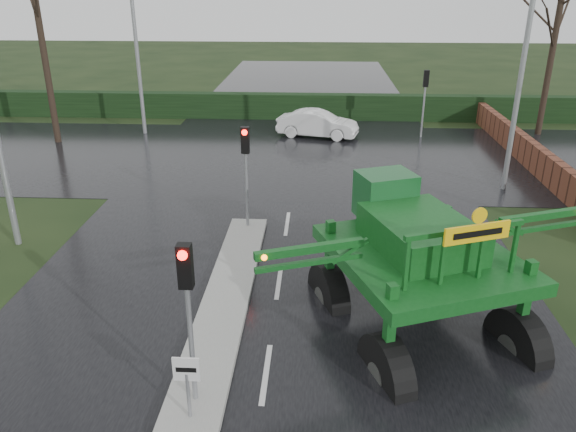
# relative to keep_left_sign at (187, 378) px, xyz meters

# --- Properties ---
(ground) EXTENTS (140.00, 140.00, 0.00)m
(ground) POSITION_rel_keep_left_sign_xyz_m (1.30, 1.50, -1.06)
(ground) COLOR black
(ground) RESTS_ON ground
(road_main) EXTENTS (14.00, 80.00, 0.02)m
(road_main) POSITION_rel_keep_left_sign_xyz_m (1.30, 11.50, -1.05)
(road_main) COLOR black
(road_main) RESTS_ON ground
(road_cross) EXTENTS (80.00, 12.00, 0.02)m
(road_cross) POSITION_rel_keep_left_sign_xyz_m (1.30, 17.50, -1.05)
(road_cross) COLOR black
(road_cross) RESTS_ON ground
(median_island) EXTENTS (1.20, 10.00, 0.16)m
(median_island) POSITION_rel_keep_left_sign_xyz_m (0.00, 4.50, -0.97)
(median_island) COLOR gray
(median_island) RESTS_ON ground
(hedge_row) EXTENTS (44.00, 0.90, 1.50)m
(hedge_row) POSITION_rel_keep_left_sign_xyz_m (1.30, 25.50, -0.31)
(hedge_row) COLOR black
(hedge_row) RESTS_ON ground
(brick_wall) EXTENTS (0.40, 20.00, 1.20)m
(brick_wall) POSITION_rel_keep_left_sign_xyz_m (11.80, 17.50, -0.46)
(brick_wall) COLOR #592D1E
(brick_wall) RESTS_ON ground
(keep_left_sign) EXTENTS (0.50, 0.07, 1.35)m
(keep_left_sign) POSITION_rel_keep_left_sign_xyz_m (0.00, 0.00, 0.00)
(keep_left_sign) COLOR gray
(keep_left_sign) RESTS_ON ground
(traffic_signal_near) EXTENTS (0.26, 0.33, 3.52)m
(traffic_signal_near) POSITION_rel_keep_left_sign_xyz_m (0.00, 0.49, 1.53)
(traffic_signal_near) COLOR gray
(traffic_signal_near) RESTS_ON ground
(traffic_signal_mid) EXTENTS (0.26, 0.33, 3.52)m
(traffic_signal_mid) POSITION_rel_keep_left_sign_xyz_m (0.00, 8.99, 1.53)
(traffic_signal_mid) COLOR gray
(traffic_signal_mid) RESTS_ON ground
(traffic_signal_far) EXTENTS (0.26, 0.33, 3.52)m
(traffic_signal_far) POSITION_rel_keep_left_sign_xyz_m (7.80, 21.51, 1.53)
(traffic_signal_far) COLOR gray
(traffic_signal_far) RESTS_ON ground
(street_light_right) EXTENTS (3.85, 0.30, 10.00)m
(street_light_right) POSITION_rel_keep_left_sign_xyz_m (9.49, 13.50, 4.93)
(street_light_right) COLOR gray
(street_light_right) RESTS_ON ground
(street_light_left_far) EXTENTS (3.85, 0.30, 10.00)m
(street_light_left_far) POSITION_rel_keep_left_sign_xyz_m (-6.89, 21.50, 4.93)
(street_light_left_far) COLOR gray
(street_light_left_far) RESTS_ON ground
(tree_right_far) EXTENTS (7.00, 7.00, 12.05)m
(tree_right_far) POSITION_rel_keep_left_sign_xyz_m (14.30, 22.50, 5.44)
(tree_right_far) COLOR black
(tree_right_far) RESTS_ON ground
(crop_sprayer) EXTENTS (7.83, 6.20, 4.65)m
(crop_sprayer) POSITION_rel_keep_left_sign_xyz_m (3.77, 1.81, 1.14)
(crop_sprayer) COLOR black
(crop_sprayer) RESTS_ON ground
(white_sedan) EXTENTS (4.47, 2.42, 1.40)m
(white_sedan) POSITION_rel_keep_left_sign_xyz_m (2.26, 21.25, -1.06)
(white_sedan) COLOR white
(white_sedan) RESTS_ON ground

